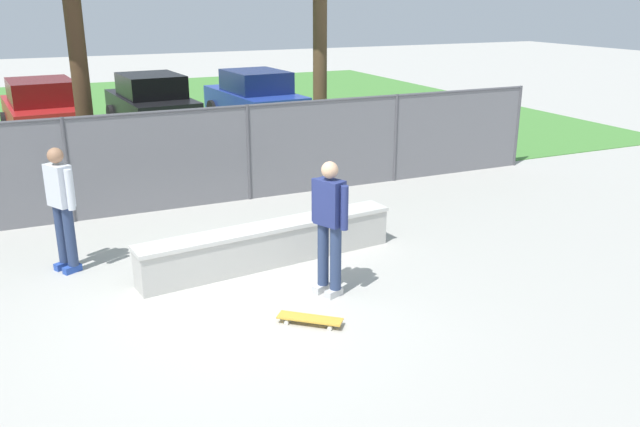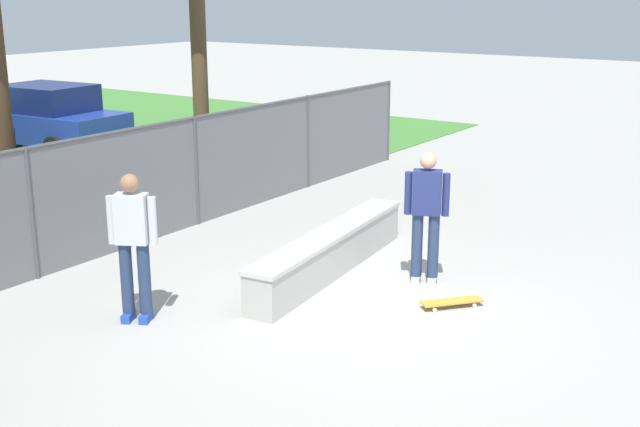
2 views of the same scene
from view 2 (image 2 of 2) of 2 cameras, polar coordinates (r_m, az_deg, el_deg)
The scene contains 7 objects.
ground_plane at distance 10.20m, azimuth 4.21°, elevation -6.89°, with size 80.00×80.00×0.00m, color #ADAAA3.
concrete_ledge at distance 11.42m, azimuth 0.75°, elevation -2.72°, with size 4.03×0.95×0.61m.
skateboarder at distance 10.90m, azimuth 7.51°, elevation 0.10°, with size 0.39×0.56×1.82m.
skateboard at distance 10.41m, azimuth 9.29°, elevation -6.16°, with size 0.74×0.67×0.09m.
chainlink_fence at distance 12.66m, azimuth -13.78°, elevation 1.96°, with size 16.46×0.07×1.86m.
car_blue at distance 21.12m, azimuth -18.79°, elevation 6.39°, with size 2.26×4.33×1.66m.
bystander at distance 9.83m, azimuth -13.04°, elevation -1.89°, with size 0.41×0.54×1.82m.
Camera 2 is at (-8.20, -4.67, 3.87)m, focal length 45.37 mm.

